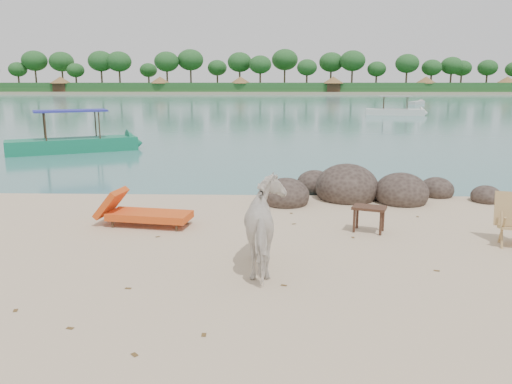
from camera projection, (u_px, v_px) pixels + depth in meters
water at (272, 99)px, 96.21m from camera, size 400.00×400.00×0.00m
far_shore at (272, 92)px, 174.29m from camera, size 420.00×90.00×1.40m
far_scenery at (272, 82)px, 141.11m from camera, size 420.00×18.00×9.50m
boulders at (358, 191)px, 13.76m from camera, size 6.41×2.98×1.30m
cow at (269, 227)px, 8.46m from camera, size 1.01×1.91×1.55m
side_table at (369, 221)px, 10.67m from camera, size 0.80×0.66×0.56m
lounge_chair at (150, 212)px, 11.14m from camera, size 2.39×1.17×0.69m
boat_near at (71, 117)px, 23.26m from camera, size 6.49×4.29×3.18m
boat_mid at (396, 99)px, 49.57m from camera, size 6.46×2.43×3.07m
boat_far at (417, 102)px, 74.62m from camera, size 3.66×4.61×0.56m
dead_leaves at (237, 262)px, 8.98m from camera, size 7.60×7.39×0.00m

